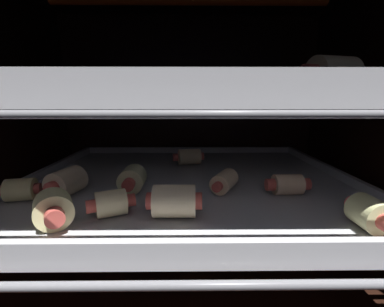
{
  "coord_description": "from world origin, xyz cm",
  "views": [
    {
      "loc": [
        -0.39,
        -36.27,
        22.62
      ],
      "look_at": [
        0.0,
        1.13,
        14.6
      ],
      "focal_mm": 23.8,
      "sensor_mm": 36.0,
      "label": 1
    }
  ],
  "objects": [
    {
      "name": "baking_tray_lower",
      "position": [
        0.0,
        0.0,
        10.53
      ],
      "size": [
        45.32,
        38.69,
        2.34
      ],
      "color": "silver",
      "rests_on": "oven_rack_lower"
    },
    {
      "name": "pig_in_blanket_lower_5",
      "position": [
        -0.19,
        8.43,
        12.43
      ],
      "size": [
        5.74,
        3.5,
        2.81
      ],
      "rotation": [
        0.0,
        0.0,
        1.76
      ],
      "color": "beige",
      "rests_on": "baking_tray_lower"
    },
    {
      "name": "pig_in_blanket_lower_3",
      "position": [
        -19.61,
        -8.09,
        12.33
      ],
      "size": [
        4.4,
        3.16,
        2.61
      ],
      "rotation": [
        0.0,
        0.0,
        4.91
      ],
      "color": "beige",
      "rests_on": "baking_tray_lower"
    },
    {
      "name": "pig_in_blanket_upper_7",
      "position": [
        11.82,
        -14.47,
        24.57
      ],
      "size": [
        5.76,
        3.73,
        2.99
      ],
      "rotation": [
        0.0,
        0.0,
        1.81
      ],
      "color": "beige",
      "rests_on": "baking_tray_upper"
    },
    {
      "name": "pig_in_blanket_lower_7",
      "position": [
        -1.52,
        -12.45,
        12.66
      ],
      "size": [
        5.51,
        3.32,
        3.27
      ],
      "rotation": [
        0.0,
        0.0,
        1.56
      ],
      "color": "beige",
      "rests_on": "baking_tray_lower"
    },
    {
      "name": "pig_in_blanket_lower_0",
      "position": [
        16.3,
        -15.17,
        12.51
      ],
      "size": [
        3.08,
        5.33,
        2.97
      ],
      "rotation": [
        0.0,
        0.0,
        3.18
      ],
      "color": "beige",
      "rests_on": "baking_tray_lower"
    },
    {
      "name": "pig_in_blanket_upper_3",
      "position": [
        -8.91,
        14.19,
        24.32
      ],
      "size": [
        5.71,
        2.54,
        2.5
      ],
      "rotation": [
        0.0,
        0.0,
        1.56
      ],
      "color": "beige",
      "rests_on": "baking_tray_upper"
    },
    {
      "name": "pig_in_blanket_lower_1",
      "position": [
        -15.05,
        -6.49,
        12.68
      ],
      "size": [
        4.21,
        5.78,
        3.3
      ],
      "rotation": [
        0.0,
        0.0,
        2.88
      ],
      "color": "beige",
      "rests_on": "baking_tray_lower"
    },
    {
      "name": "oven_rack_lower",
      "position": [
        0.0,
        -0.0,
        9.5
      ],
      "size": [
        54.28,
        46.63,
        0.72
      ],
      "color": "slate"
    },
    {
      "name": "oven_wall_back",
      "position": [
        0.0,
        24.39,
        20.27
      ],
      "size": [
        59.33,
        1.2,
        40.53
      ],
      "primitive_type": "cube",
      "color": "black",
      "rests_on": "ground_plane"
    },
    {
      "name": "baking_tray_upper",
      "position": [
        0.0,
        0.0,
        22.65
      ],
      "size": [
        45.32,
        38.69,
        2.66
      ],
      "color": "silver",
      "rests_on": "oven_rack_upper"
    },
    {
      "name": "pig_in_blanket_upper_1",
      "position": [
        11.16,
        9.43,
        24.75
      ],
      "size": [
        5.53,
        4.39,
        3.36
      ],
      "rotation": [
        0.0,
        0.0,
        5.01
      ],
      "color": "beige",
      "rests_on": "baking_tray_upper"
    },
    {
      "name": "pig_in_blanket_upper_5",
      "position": [
        -5.71,
        -1.57,
        24.59
      ],
      "size": [
        3.8,
        5.4,
        3.02
      ],
      "rotation": [
        0.0,
        0.0,
        5.96
      ],
      "color": "beige",
      "rests_on": "baking_tray_upper"
    },
    {
      "name": "pig_in_blanket_lower_4",
      "position": [
        -7.29,
        -5.15,
        12.62
      ],
      "size": [
        3.2,
        5.37,
        3.19
      ],
      "rotation": [
        0.0,
        0.0,
        3.15
      ],
      "color": "beige",
      "rests_on": "baking_tray_lower"
    },
    {
      "name": "pig_in_blanket_lower_9",
      "position": [
        -7.91,
        -12.19,
        12.34
      ],
      "size": [
        4.87,
        3.6,
        2.63
      ],
      "rotation": [
        0.0,
        0.0,
        1.99
      ],
      "color": "beige",
      "rests_on": "baking_tray_lower"
    },
    {
      "name": "pig_in_blanket_upper_6",
      "position": [
        5.76,
        -4.47,
        24.45
      ],
      "size": [
        4.69,
        4.24,
        2.74
      ],
      "rotation": [
        0.0,
        0.0,
        0.92
      ],
      "color": "beige",
      "rests_on": "baking_tray_upper"
    },
    {
      "name": "ground_plane",
      "position": [
        0.0,
        0.0,
        -0.6
      ],
      "size": [
        59.33,
        49.98,
        1.2
      ],
      "primitive_type": "cube",
      "color": "black"
    },
    {
      "name": "pig_in_blanket_upper_4",
      "position": [
        11.03,
        13.72,
        24.46
      ],
      "size": [
        4.65,
        2.79,
        2.78
      ],
      "rotation": [
        0.0,
        0.0,
        4.72
      ],
      "color": "#F1DB93",
      "rests_on": "baking_tray_upper"
    },
    {
      "name": "pig_in_blanket_upper_0",
      "position": [
        -0.85,
        -2.4,
        24.75
      ],
      "size": [
        3.9,
        5.64,
        3.34
      ],
      "rotation": [
        0.0,
        0.0,
        6.1
      ],
      "color": "beige",
      "rests_on": "baking_tray_upper"
    },
    {
      "name": "pig_in_blanket_lower_8",
      "position": [
        12.13,
        -6.49,
        12.3
      ],
      "size": [
        5.45,
        2.67,
        2.54
      ],
      "rotation": [
        0.0,
        0.0,
        4.75
      ],
      "color": "beige",
      "rests_on": "baking_tray_lower"
    },
    {
      "name": "pig_in_blanket_lower_2",
      "position": [
        4.49,
        -5.13,
        12.28
      ],
      "size": [
        4.1,
        5.63,
        2.51
      ],
      "rotation": [
        0.0,
        0.0,
        2.66
      ],
      "color": "beige",
      "rests_on": "baking_tray_lower"
    },
    {
      "name": "oven_rack_upper",
      "position": [
        0.0,
        0.0,
        21.68
      ],
      "size": [
        54.12,
        46.63,
        0.55
      ],
      "color": "slate"
    },
    {
      "name": "pig_in_blanket_upper_2",
      "position": [
        -2.29,
        11.38,
        24.74
      ],
      "size": [
        5.33,
        3.75,
        3.34
      ],
      "rotation": [
        0.0,
        0.0,
        4.87
      ],
      "color": "beige",
      "rests_on": "baking_tray_upper"
    },
    {
      "name": "pig_in_blanket_lower_6",
      "position": [
        -12.55,
        -14.32,
        12.7
      ],
      "size": [
        4.32,
        5.23,
        3.35
      ],
      "rotation": [
        0.0,
        0.0,
        3.67
      ],
      "color": "beige",
      "rests_on": "baking_tray_lower"
    }
  ]
}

